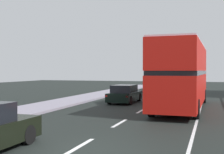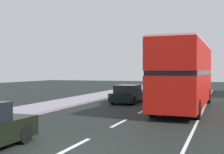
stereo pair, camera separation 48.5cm
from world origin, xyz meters
TOP-DOWN VIEW (x-y plane):
  - ground_plane at (0.00, 0.00)m, footprint 73.25×120.00m
  - lane_paint_markings at (2.04, 8.38)m, footprint 3.50×46.00m
  - double_decker_bus_red at (2.27, 11.49)m, footprint 2.76×11.18m
  - sedan_car_ahead at (-2.17, 13.81)m, footprint 1.82×4.12m

SIDE VIEW (x-z plane):
  - ground_plane at x=0.00m, z-range -0.10..0.00m
  - lane_paint_markings at x=2.04m, z-range 0.00..0.01m
  - sedan_car_ahead at x=-2.17m, z-range -0.03..1.32m
  - double_decker_bus_red at x=2.27m, z-range 0.15..4.28m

